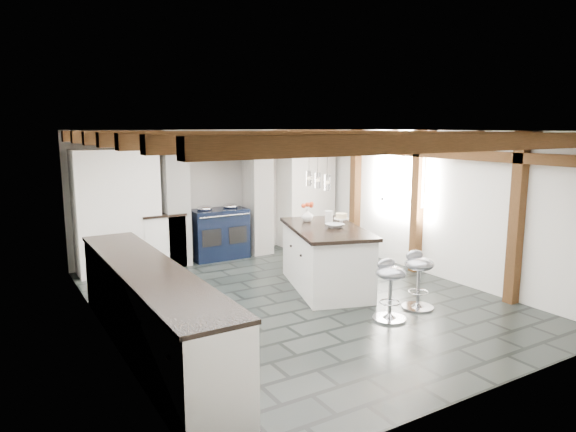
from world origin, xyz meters
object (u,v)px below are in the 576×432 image
kitchen_island (326,257)px  bar_stool_near (419,273)px  bar_stool_far (390,283)px  range_cooker (218,233)px

kitchen_island → bar_stool_near: bearing=-50.2°
kitchen_island → bar_stool_far: kitchen_island is taller
kitchen_island → bar_stool_near: kitchen_island is taller
range_cooker → bar_stool_far: size_ratio=1.31×
range_cooker → bar_stool_near: bearing=-72.8°
bar_stool_near → bar_stool_far: (-0.60, -0.12, -0.00)m
bar_stool_far → bar_stool_near: bearing=14.4°
range_cooker → bar_stool_far: bearing=-81.6°
range_cooker → kitchen_island: (0.64, -2.45, 0.00)m
kitchen_island → bar_stool_far: bearing=-74.5°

